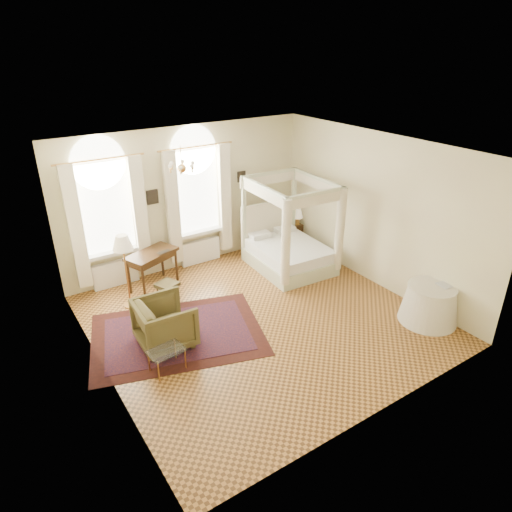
{
  "coord_description": "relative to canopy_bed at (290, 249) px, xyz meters",
  "views": [
    {
      "loc": [
        -4.24,
        -6.24,
        4.99
      ],
      "look_at": [
        0.17,
        0.4,
        1.17
      ],
      "focal_mm": 32.0,
      "sensor_mm": 36.0,
      "label": 1
    }
  ],
  "objects": [
    {
      "name": "nightstand",
      "position": [
        0.86,
        1.0,
        -0.18
      ],
      "size": [
        0.44,
        0.4,
        0.6
      ],
      "primitive_type": "cube",
      "rotation": [
        0.0,
        0.0,
        -0.05
      ],
      "color": "#34200E",
      "rests_on": "ground"
    },
    {
      "name": "book",
      "position": [
        0.95,
        -3.4,
        0.28
      ],
      "size": [
        0.24,
        0.3,
        0.03
      ],
      "primitive_type": "imported",
      "rotation": [
        0.0,
        0.0,
        -0.17
      ],
      "color": "black",
      "rests_on": "side_table"
    },
    {
      "name": "wall_pictures",
      "position": [
        -1.75,
        1.49,
        1.4
      ],
      "size": [
        2.54,
        0.03,
        0.39
      ],
      "color": "black",
      "rests_on": "room_walls"
    },
    {
      "name": "ground",
      "position": [
        -1.84,
        -1.48,
        -0.49
      ],
      "size": [
        6.0,
        6.0,
        0.0
      ],
      "primitive_type": "plane",
      "color": "#AC7132",
      "rests_on": "ground"
    },
    {
      "name": "window_right",
      "position": [
        -1.64,
        1.39,
        1.0
      ],
      "size": [
        1.62,
        0.27,
        3.29
      ],
      "color": "white",
      "rests_on": "room_walls"
    },
    {
      "name": "floor_lamp",
      "position": [
        -3.78,
        0.41,
        0.86
      ],
      "size": [
        0.4,
        0.4,
        1.57
      ],
      "color": "#BC853E",
      "rests_on": "ground"
    },
    {
      "name": "armchair",
      "position": [
        -3.68,
        -1.21,
        -0.05
      ],
      "size": [
        1.01,
        0.98,
        0.88
      ],
      "primitive_type": "imported",
      "rotation": [
        0.0,
        0.0,
        1.52
      ],
      "color": "#4B4120",
      "rests_on": "ground"
    },
    {
      "name": "canopy_bed",
      "position": [
        0.0,
        0.0,
        0.0
      ],
      "size": [
        1.73,
        2.07,
        2.14
      ],
      "color": "beige",
      "rests_on": "ground"
    },
    {
      "name": "nightstand_lamp",
      "position": [
        0.93,
        0.91,
        0.4
      ],
      "size": [
        0.29,
        0.29,
        0.43
      ],
      "color": "#BC853E",
      "rests_on": "nightstand"
    },
    {
      "name": "stool",
      "position": [
        -3.07,
        0.11,
        -0.11
      ],
      "size": [
        0.51,
        0.51,
        0.45
      ],
      "color": "#47391E",
      "rests_on": "ground"
    },
    {
      "name": "side_table",
      "position": [
        0.86,
        -3.31,
        -0.11
      ],
      "size": [
        1.11,
        1.11,
        0.76
      ],
      "color": "silver",
      "rests_on": "ground"
    },
    {
      "name": "window_left",
      "position": [
        -3.74,
        1.39,
        1.0
      ],
      "size": [
        1.62,
        0.27,
        3.29
      ],
      "color": "white",
      "rests_on": "room_walls"
    },
    {
      "name": "oriental_rug",
      "position": [
        -3.41,
        -1.05,
        -0.48
      ],
      "size": [
        3.61,
        3.04,
        0.01
      ],
      "color": "#3C150E",
      "rests_on": "ground"
    },
    {
      "name": "coffee_table",
      "position": [
        -3.96,
        -1.88,
        -0.13
      ],
      "size": [
        0.62,
        0.46,
        0.39
      ],
      "color": "white",
      "rests_on": "ground"
    },
    {
      "name": "room_walls",
      "position": [
        -1.84,
        -1.48,
        1.49
      ],
      "size": [
        6.0,
        6.0,
        6.0
      ],
      "color": "beige",
      "rests_on": "ground"
    },
    {
      "name": "laptop",
      "position": [
        -2.85,
        0.78,
        0.36
      ],
      "size": [
        0.34,
        0.26,
        0.02
      ],
      "primitive_type": "imported",
      "rotation": [
        0.0,
        0.0,
        3.37
      ],
      "color": "black",
      "rests_on": "writing_desk"
    },
    {
      "name": "chandelier",
      "position": [
        -2.74,
        -0.28,
        2.42
      ],
      "size": [
        0.51,
        0.45,
        0.5
      ],
      "color": "#BC853E",
      "rests_on": "room_walls"
    },
    {
      "name": "writing_desk",
      "position": [
        -3.06,
        0.89,
        0.23
      ],
      "size": [
        1.25,
        0.95,
        0.84
      ],
      "color": "#34200E",
      "rests_on": "ground"
    }
  ]
}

